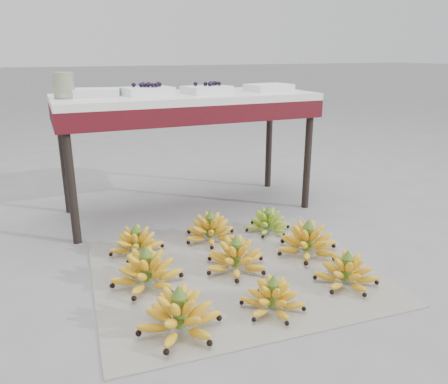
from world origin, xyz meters
name	(u,v)px	position (x,y,z in m)	size (l,w,h in m)	color
ground	(258,271)	(0.00, 0.00, 0.00)	(60.00, 60.00, 0.00)	slate
newspaper_mat	(235,271)	(-0.10, 0.03, 0.00)	(1.25, 1.05, 0.01)	silver
bunch_front_left	(180,315)	(-0.47, -0.30, 0.07)	(0.35, 0.35, 0.18)	gold
bunch_front_center	(273,298)	(-0.10, -0.31, 0.06)	(0.30, 0.30, 0.15)	gold
bunch_front_right	(346,272)	(0.29, -0.26, 0.06)	(0.27, 0.27, 0.16)	gold
bunch_mid_left	(147,272)	(-0.50, 0.06, 0.07)	(0.35, 0.35, 0.18)	gold
bunch_mid_center	(236,258)	(-0.10, 0.04, 0.07)	(0.37, 0.37, 0.18)	gold
bunch_mid_right	(308,242)	(0.30, 0.05, 0.07)	(0.40, 0.40, 0.19)	gold
bunch_back_left	(137,243)	(-0.48, 0.39, 0.06)	(0.31, 0.31, 0.16)	gold
bunch_back_center	(211,230)	(-0.08, 0.39, 0.06)	(0.30, 0.30, 0.17)	gold
bunch_back_right	(268,223)	(0.25, 0.38, 0.06)	(0.32, 0.32, 0.15)	#70A624
vendor_table	(186,108)	(-0.03, 0.91, 0.64)	(1.51, 0.61, 0.73)	black
tray_far_left	(94,93)	(-0.55, 0.92, 0.75)	(0.31, 0.25, 0.04)	silver
tray_left	(147,90)	(-0.26, 0.92, 0.75)	(0.31, 0.25, 0.07)	silver
tray_right	(207,89)	(0.09, 0.88, 0.75)	(0.30, 0.24, 0.07)	silver
tray_far_right	(269,88)	(0.50, 0.87, 0.75)	(0.29, 0.23, 0.04)	silver
glass_jar	(64,85)	(-0.71, 0.89, 0.79)	(0.11, 0.11, 0.13)	beige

